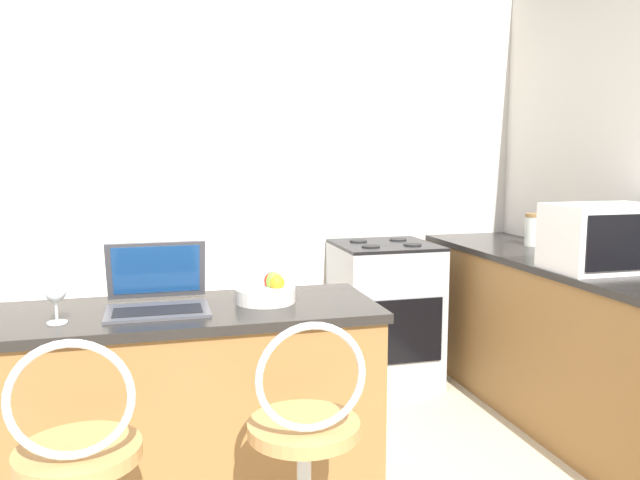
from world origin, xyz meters
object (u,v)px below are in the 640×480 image
object	(u,v)px
microwave	(604,237)
fruit_bowl	(267,292)
stove_range	(384,312)
mug_white	(603,249)
laptop	(157,292)
storage_jar	(533,230)
wine_glass_short	(56,294)

from	to	relation	value
microwave	fruit_bowl	bearing A→B (deg)	-172.48
stove_range	mug_white	distance (m)	1.33
fruit_bowl	mug_white	size ratio (longest dim) A/B	2.23
laptop	microwave	distance (m)	2.09
microwave	fruit_bowl	world-z (taller)	microwave
microwave	storage_jar	world-z (taller)	microwave
storage_jar	wine_glass_short	bearing A→B (deg)	-155.96
storage_jar	wine_glass_short	xyz separation A→B (m)	(-2.55, -1.14, -0.00)
wine_glass_short	mug_white	bearing A→B (deg)	14.09
fruit_bowl	storage_jar	size ratio (longest dim) A/B	1.15
storage_jar	mug_white	distance (m)	0.49
microwave	wine_glass_short	size ratio (longest dim) A/B	3.69
fruit_bowl	mug_white	distance (m)	2.02
fruit_bowl	mug_white	xyz separation A→B (m)	(1.94, 0.55, 0.01)
fruit_bowl	wine_glass_short	size ratio (longest dim) A/B	1.62
fruit_bowl	wine_glass_short	distance (m)	0.74
laptop	mug_white	distance (m)	2.41
fruit_bowl	wine_glass_short	xyz separation A→B (m)	(-0.73, -0.12, 0.06)
wine_glass_short	storage_jar	bearing A→B (deg)	24.04
microwave	fruit_bowl	size ratio (longest dim) A/B	2.27
microwave	wine_glass_short	world-z (taller)	microwave
mug_white	stove_range	bearing A→B (deg)	140.59
laptop	fruit_bowl	world-z (taller)	laptop
microwave	wine_glass_short	bearing A→B (deg)	-171.87
laptop	stove_range	xyz separation A→B (m)	(1.39, 1.34, -0.50)
stove_range	fruit_bowl	size ratio (longest dim) A/B	3.91
mug_white	laptop	bearing A→B (deg)	-166.83
laptop	fruit_bowl	distance (m)	0.40
laptop	wine_glass_short	xyz separation A→B (m)	(-0.32, -0.12, 0.04)
stove_range	mug_white	size ratio (longest dim) A/B	8.71
mug_white	microwave	bearing A→B (deg)	-129.30
stove_range	mug_white	world-z (taller)	mug_white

